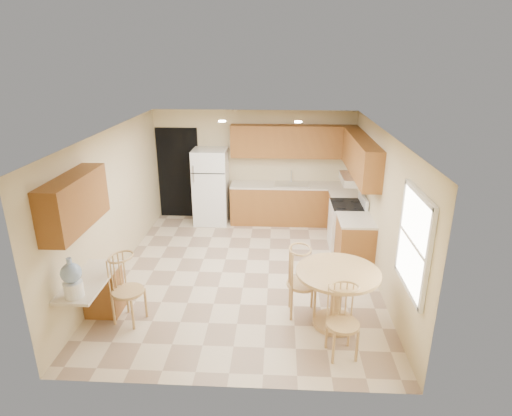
# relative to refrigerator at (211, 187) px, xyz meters

# --- Properties ---
(floor) EXTENTS (5.50, 5.50, 0.00)m
(floor) POSITION_rel_refrigerator_xyz_m (0.95, -2.40, -0.85)
(floor) COLOR beige
(floor) RESTS_ON ground
(ceiling) EXTENTS (4.50, 5.50, 0.02)m
(ceiling) POSITION_rel_refrigerator_xyz_m (0.95, -2.40, 1.65)
(ceiling) COLOR white
(ceiling) RESTS_ON wall_back
(wall_back) EXTENTS (4.50, 0.02, 2.50)m
(wall_back) POSITION_rel_refrigerator_xyz_m (0.95, 0.35, 0.40)
(wall_back) COLOR beige
(wall_back) RESTS_ON floor
(wall_front) EXTENTS (4.50, 0.02, 2.50)m
(wall_front) POSITION_rel_refrigerator_xyz_m (0.95, -5.15, 0.40)
(wall_front) COLOR beige
(wall_front) RESTS_ON floor
(wall_left) EXTENTS (0.02, 5.50, 2.50)m
(wall_left) POSITION_rel_refrigerator_xyz_m (-1.30, -2.40, 0.40)
(wall_left) COLOR beige
(wall_left) RESTS_ON floor
(wall_right) EXTENTS (0.02, 5.50, 2.50)m
(wall_right) POSITION_rel_refrigerator_xyz_m (3.20, -2.40, 0.40)
(wall_right) COLOR beige
(wall_right) RESTS_ON floor
(doorway) EXTENTS (0.90, 0.02, 2.10)m
(doorway) POSITION_rel_refrigerator_xyz_m (-0.80, 0.34, 0.20)
(doorway) COLOR black
(doorway) RESTS_ON floor
(base_cab_back) EXTENTS (2.75, 0.60, 0.87)m
(base_cab_back) POSITION_rel_refrigerator_xyz_m (1.83, 0.05, -0.41)
(base_cab_back) COLOR brown
(base_cab_back) RESTS_ON floor
(counter_back) EXTENTS (2.75, 0.63, 0.04)m
(counter_back) POSITION_rel_refrigerator_xyz_m (1.83, 0.05, 0.04)
(counter_back) COLOR beige
(counter_back) RESTS_ON base_cab_back
(base_cab_right_a) EXTENTS (0.60, 0.59, 0.87)m
(base_cab_right_a) POSITION_rel_refrigerator_xyz_m (2.90, -0.54, -0.41)
(base_cab_right_a) COLOR brown
(base_cab_right_a) RESTS_ON floor
(counter_right_a) EXTENTS (0.63, 0.59, 0.04)m
(counter_right_a) POSITION_rel_refrigerator_xyz_m (2.90, -0.54, 0.04)
(counter_right_a) COLOR beige
(counter_right_a) RESTS_ON base_cab_right_a
(base_cab_right_b) EXTENTS (0.60, 0.80, 0.87)m
(base_cab_right_b) POSITION_rel_refrigerator_xyz_m (2.90, -2.00, -0.41)
(base_cab_right_b) COLOR brown
(base_cab_right_b) RESTS_ON floor
(counter_right_b) EXTENTS (0.63, 0.80, 0.04)m
(counter_right_b) POSITION_rel_refrigerator_xyz_m (2.90, -2.00, 0.04)
(counter_right_b) COLOR beige
(counter_right_b) RESTS_ON base_cab_right_b
(upper_cab_back) EXTENTS (2.75, 0.33, 0.70)m
(upper_cab_back) POSITION_rel_refrigerator_xyz_m (1.83, 0.19, 1.00)
(upper_cab_back) COLOR brown
(upper_cab_back) RESTS_ON wall_back
(upper_cab_right) EXTENTS (0.33, 2.42, 0.70)m
(upper_cab_right) POSITION_rel_refrigerator_xyz_m (3.04, -1.19, 1.00)
(upper_cab_right) COLOR brown
(upper_cab_right) RESTS_ON wall_right
(upper_cab_left) EXTENTS (0.33, 1.40, 0.70)m
(upper_cab_left) POSITION_rel_refrigerator_xyz_m (-1.13, -4.00, 1.00)
(upper_cab_left) COLOR brown
(upper_cab_left) RESTS_ON wall_left
(sink) EXTENTS (0.78, 0.44, 0.01)m
(sink) POSITION_rel_refrigerator_xyz_m (1.80, 0.05, 0.07)
(sink) COLOR silver
(sink) RESTS_ON counter_back
(range_hood) EXTENTS (0.50, 0.76, 0.14)m
(range_hood) POSITION_rel_refrigerator_xyz_m (2.95, -1.22, 0.57)
(range_hood) COLOR silver
(range_hood) RESTS_ON upper_cab_right
(desk_pedestal) EXTENTS (0.48, 0.42, 0.72)m
(desk_pedestal) POSITION_rel_refrigerator_xyz_m (-1.05, -3.72, -0.49)
(desk_pedestal) COLOR brown
(desk_pedestal) RESTS_ON floor
(desk_top) EXTENTS (0.50, 1.20, 0.04)m
(desk_top) POSITION_rel_refrigerator_xyz_m (-1.05, -4.10, -0.10)
(desk_top) COLOR beige
(desk_top) RESTS_ON desk_pedestal
(window) EXTENTS (0.06, 1.12, 1.30)m
(window) POSITION_rel_refrigerator_xyz_m (3.18, -4.25, 0.65)
(window) COLOR white
(window) RESTS_ON wall_right
(can_light_a) EXTENTS (0.14, 0.14, 0.02)m
(can_light_a) POSITION_rel_refrigerator_xyz_m (0.45, -1.20, 1.64)
(can_light_a) COLOR white
(can_light_a) RESTS_ON ceiling
(can_light_b) EXTENTS (0.14, 0.14, 0.02)m
(can_light_b) POSITION_rel_refrigerator_xyz_m (1.85, -1.20, 1.64)
(can_light_b) COLOR white
(can_light_b) RESTS_ON ceiling
(refrigerator) EXTENTS (0.75, 0.73, 1.69)m
(refrigerator) POSITION_rel_refrigerator_xyz_m (0.00, 0.00, 0.00)
(refrigerator) COLOR white
(refrigerator) RESTS_ON floor
(stove) EXTENTS (0.65, 0.76, 1.09)m
(stove) POSITION_rel_refrigerator_xyz_m (2.88, -1.22, -0.38)
(stove) COLOR white
(stove) RESTS_ON floor
(dining_table) EXTENTS (1.16, 1.16, 0.86)m
(dining_table) POSITION_rel_refrigerator_xyz_m (2.35, -3.85, -0.28)
(dining_table) COLOR tan
(dining_table) RESTS_ON floor
(chair_table_a) EXTENTS (0.47, 0.61, 1.06)m
(chair_table_a) POSITION_rel_refrigerator_xyz_m (1.89, -3.70, -0.20)
(chair_table_a) COLOR tan
(chair_table_a) RESTS_ON floor
(chair_table_b) EXTENTS (0.43, 0.44, 0.96)m
(chair_table_b) POSITION_rel_refrigerator_xyz_m (2.35, -4.59, -0.26)
(chair_table_b) COLOR tan
(chair_table_b) RESTS_ON floor
(chair_desk) EXTENTS (0.45, 0.58, 1.02)m
(chair_desk) POSITION_rel_refrigerator_xyz_m (-0.60, -4.01, -0.22)
(chair_desk) COLOR tan
(chair_desk) RESTS_ON floor
(water_crock) EXTENTS (0.26, 0.26, 0.53)m
(water_crock) POSITION_rel_refrigerator_xyz_m (-1.05, -4.52, 0.17)
(water_crock) COLOR white
(water_crock) RESTS_ON desk_top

